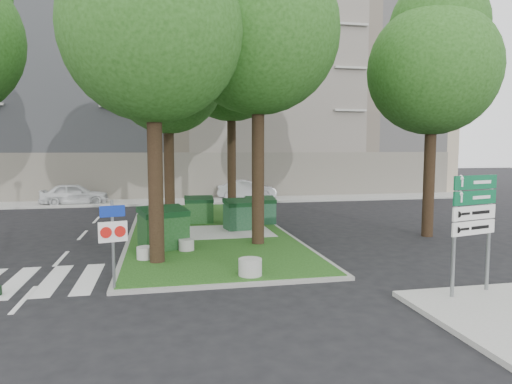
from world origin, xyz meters
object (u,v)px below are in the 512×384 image
object	(u,v)px
tree_median_mid	(169,66)
bollard_left	(145,253)
tree_median_near_left	(155,14)
tree_median_far	(233,52)
dumpster_a	(163,228)
bollard_right	(250,267)
traffic_sign_pole	(113,233)
directional_sign	(473,215)
bollard_mid	(186,245)
car_white	(75,194)
dumpster_c	(241,215)
car_silver	(247,189)
dumpster_b	(199,210)
litter_bin	(249,205)
tree_median_near_right	(260,16)
dumpster_d	(261,210)
tree_street_right	(435,57)

from	to	relation	value
tree_median_mid	bollard_left	size ratio (longest dim) A/B	19.12
tree_median_near_left	tree_median_far	distance (m)	10.24
dumpster_a	bollard_right	size ratio (longest dim) A/B	2.89
dumpster_a	traffic_sign_pole	world-z (taller)	traffic_sign_pole
bollard_right	directional_sign	xyz separation A→B (m)	(4.75, -2.51, 1.61)
tree_median_near_left	tree_median_mid	world-z (taller)	tree_median_near_left
bollard_mid	car_white	size ratio (longest dim) A/B	0.13
dumpster_c	bollard_right	xyz separation A→B (m)	(-0.96, -6.90, -0.39)
car_white	car_silver	world-z (taller)	car_white
dumpster_b	tree_median_mid	bearing A→B (deg)	-159.48
dumpster_b	bollard_right	size ratio (longest dim) A/B	2.11
dumpster_c	litter_bin	world-z (taller)	dumpster_c
bollard_left	tree_median_near_right	bearing A→B (deg)	22.33
dumpster_d	bollard_mid	bearing A→B (deg)	-125.17
tree_median_near_right	bollard_right	distance (m)	8.72
dumpster_d	tree_street_right	bearing A→B (deg)	-29.40
tree_street_right	dumpster_a	world-z (taller)	tree_street_right
dumpster_a	bollard_mid	size ratio (longest dim) A/B	3.55
tree_street_right	bollard_left	distance (m)	13.00
tree_street_right	tree_median_near_left	bearing A→B (deg)	-166.61
tree_median_far	dumpster_b	xyz separation A→B (m)	(-1.99, -2.59, -7.62)
tree_median_near_left	tree_street_right	xyz separation A→B (m)	(10.50, 2.50, -0.33)
bollard_left	bollard_mid	size ratio (longest dim) A/B	1.02
dumpster_a	directional_sign	size ratio (longest dim) A/B	0.66
bollard_left	litter_bin	xyz separation A→B (m)	(5.06, 9.45, 0.20)
tree_median_near_right	tree_median_near_left	bearing A→B (deg)	-150.26
dumpster_b	directional_sign	size ratio (longest dim) A/B	0.48
bollard_left	litter_bin	distance (m)	10.72
directional_sign	traffic_sign_pole	bearing A→B (deg)	150.89
tree_median_mid	traffic_sign_pole	bearing A→B (deg)	-100.09
tree_median_near_right	dumpster_c	distance (m)	7.79
bollard_left	traffic_sign_pole	world-z (taller)	traffic_sign_pole
tree_street_right	directional_sign	world-z (taller)	tree_street_right
bollard_right	tree_median_mid	bearing A→B (deg)	102.26
tree_median_near_left	bollard_mid	world-z (taller)	tree_median_near_left
dumpster_d	bollard_mid	distance (m)	5.99
bollard_mid	traffic_sign_pole	distance (m)	4.37
tree_median_near_right	tree_street_right	size ratio (longest dim) A/B	1.14
litter_bin	dumpster_d	bearing A→B (deg)	-93.10
dumpster_d	litter_bin	size ratio (longest dim) A/B	1.72
bollard_right	traffic_sign_pole	world-z (taller)	traffic_sign_pole
bollard_right	directional_sign	size ratio (longest dim) A/B	0.23
tree_median_near_right	bollard_mid	xyz separation A→B (m)	(-2.65, -0.68, -7.68)
dumpster_b	dumpster_c	size ratio (longest dim) A/B	0.87
bollard_right	directional_sign	world-z (taller)	directional_sign
tree_street_right	traffic_sign_pole	xyz separation A→B (m)	(-11.59, -4.92, -5.53)
tree_median_near_left	dumpster_a	world-z (taller)	tree_median_near_left
traffic_sign_pole	car_silver	distance (m)	20.56
tree_median_far	litter_bin	distance (m)	7.87
tree_median_far	dumpster_a	bearing A→B (deg)	-114.88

